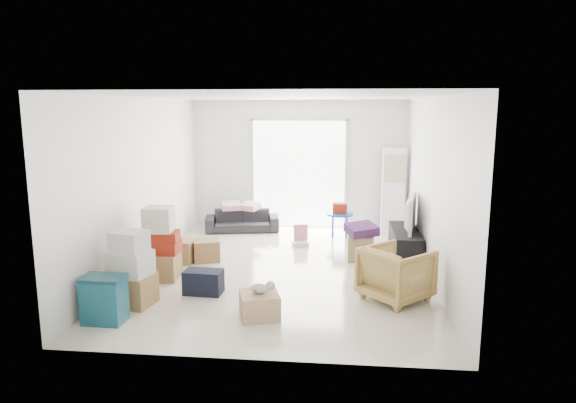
% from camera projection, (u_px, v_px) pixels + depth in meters
% --- Properties ---
extents(room_shell, '(4.98, 6.48, 3.18)m').
position_uv_depth(room_shell, '(283.00, 185.00, 7.93)').
color(room_shell, beige).
rests_on(room_shell, ground).
extents(sliding_door, '(2.10, 0.04, 2.33)m').
position_uv_depth(sliding_door, '(299.00, 170.00, 10.86)').
color(sliding_door, white).
rests_on(sliding_door, room_shell).
extents(ac_tower, '(0.45, 0.30, 1.75)m').
position_uv_depth(ac_tower, '(393.00, 191.00, 10.41)').
color(ac_tower, white).
rests_on(ac_tower, room_shell).
extents(tv_console, '(0.43, 1.44, 0.48)m').
position_uv_depth(tv_console, '(405.00, 243.00, 8.80)').
color(tv_console, black).
rests_on(tv_console, room_shell).
extents(television, '(0.78, 1.12, 0.13)m').
position_uv_depth(television, '(406.00, 226.00, 8.75)').
color(television, black).
rests_on(television, tv_console).
extents(sofa, '(1.56, 0.71, 0.59)m').
position_uv_depth(sofa, '(242.00, 217.00, 10.68)').
color(sofa, '#222227').
rests_on(sofa, room_shell).
extents(pillow_left, '(0.51, 0.46, 0.13)m').
position_uv_depth(pillow_left, '(231.00, 200.00, 10.64)').
color(pillow_left, '#D99EA6').
rests_on(pillow_left, sofa).
extents(pillow_right, '(0.47, 0.44, 0.13)m').
position_uv_depth(pillow_right, '(251.00, 200.00, 10.59)').
color(pillow_right, '#D99EA6').
rests_on(pillow_right, sofa).
extents(armchair, '(1.06, 1.06, 0.79)m').
position_uv_depth(armchair, '(396.00, 271.00, 6.81)').
color(armchair, tan).
rests_on(armchair, room_shell).
extents(storage_bins, '(0.50, 0.36, 0.57)m').
position_uv_depth(storage_bins, '(104.00, 299.00, 6.11)').
color(storage_bins, '#134759').
rests_on(storage_bins, room_shell).
extents(box_stack_a, '(0.61, 0.54, 0.98)m').
position_uv_depth(box_stack_a, '(131.00, 272.00, 6.63)').
color(box_stack_a, brown).
rests_on(box_stack_a, room_shell).
extents(box_stack_b, '(0.59, 0.57, 1.09)m').
position_uv_depth(box_stack_b, '(160.00, 247.00, 7.68)').
color(box_stack_b, brown).
rests_on(box_stack_b, room_shell).
extents(box_stack_c, '(0.56, 0.49, 0.37)m').
position_uv_depth(box_stack_c, '(180.00, 250.00, 8.57)').
color(box_stack_c, brown).
rests_on(box_stack_c, room_shell).
extents(loose_box, '(0.54, 0.54, 0.35)m').
position_uv_depth(loose_box, '(206.00, 250.00, 8.62)').
color(loose_box, brown).
rests_on(loose_box, room_shell).
extents(duffel_bag, '(0.53, 0.34, 0.33)m').
position_uv_depth(duffel_bag, '(203.00, 282.00, 7.08)').
color(duffel_bag, black).
rests_on(duffel_bag, room_shell).
extents(ottoman, '(0.45, 0.45, 0.42)m').
position_uv_depth(ottoman, '(361.00, 248.00, 8.64)').
color(ottoman, olive).
rests_on(ottoman, room_shell).
extents(blanket, '(0.60, 0.60, 0.14)m').
position_uv_depth(blanket, '(361.00, 232.00, 8.59)').
color(blanket, '#451F4F').
rests_on(blanket, ottoman).
extents(kids_table, '(0.54, 0.54, 0.67)m').
position_uv_depth(kids_table, '(340.00, 213.00, 10.22)').
color(kids_table, '#0844AA').
rests_on(kids_table, room_shell).
extents(toy_walker, '(0.35, 0.33, 0.38)m').
position_uv_depth(toy_walker, '(300.00, 240.00, 9.59)').
color(toy_walker, silver).
rests_on(toy_walker, room_shell).
extents(wood_crate, '(0.57, 0.57, 0.31)m').
position_uv_depth(wood_crate, '(260.00, 305.00, 6.28)').
color(wood_crate, tan).
rests_on(wood_crate, room_shell).
extents(plush_bunny, '(0.30, 0.17, 0.15)m').
position_uv_depth(plush_bunny, '(262.00, 288.00, 6.24)').
color(plush_bunny, '#B2ADA8').
rests_on(plush_bunny, wood_crate).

